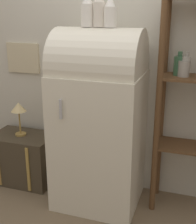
{
  "coord_description": "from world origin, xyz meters",
  "views": [
    {
      "loc": [
        0.81,
        -2.22,
        1.75
      ],
      "look_at": [
        -0.01,
        0.23,
        0.88
      ],
      "focal_mm": 50.0,
      "sensor_mm": 36.0,
      "label": 1
    }
  ],
  "objects_px": {
    "vase_left": "(87,10)",
    "vase_center": "(99,9)",
    "vase_right": "(110,13)",
    "desk_lamp": "(19,110)",
    "suitcase_trunk": "(24,158)",
    "refrigerator": "(99,118)"
  },
  "relations": [
    {
      "from": "vase_right",
      "to": "desk_lamp",
      "type": "xyz_separation_m",
      "value": [
        -0.96,
        0.09,
        -0.92
      ]
    },
    {
      "from": "vase_center",
      "to": "vase_right",
      "type": "xyz_separation_m",
      "value": [
        0.09,
        -0.01,
        -0.02
      ]
    },
    {
      "from": "suitcase_trunk",
      "to": "vase_right",
      "type": "height_order",
      "value": "vase_right"
    },
    {
      "from": "vase_center",
      "to": "desk_lamp",
      "type": "bearing_deg",
      "value": 174.31
    },
    {
      "from": "vase_left",
      "to": "vase_right",
      "type": "height_order",
      "value": "vase_left"
    },
    {
      "from": "vase_center",
      "to": "desk_lamp",
      "type": "height_order",
      "value": "vase_center"
    },
    {
      "from": "vase_center",
      "to": "suitcase_trunk",
      "type": "bearing_deg",
      "value": 174.51
    },
    {
      "from": "refrigerator",
      "to": "vase_left",
      "type": "height_order",
      "value": "vase_left"
    },
    {
      "from": "vase_center",
      "to": "vase_right",
      "type": "bearing_deg",
      "value": -3.5
    },
    {
      "from": "desk_lamp",
      "to": "refrigerator",
      "type": "bearing_deg",
      "value": -5.66
    },
    {
      "from": "desk_lamp",
      "to": "vase_left",
      "type": "bearing_deg",
      "value": -6.57
    },
    {
      "from": "suitcase_trunk",
      "to": "vase_center",
      "type": "relative_size",
      "value": 2.12
    },
    {
      "from": "vase_right",
      "to": "suitcase_trunk",
      "type": "bearing_deg",
      "value": 174.71
    },
    {
      "from": "suitcase_trunk",
      "to": "vase_right",
      "type": "bearing_deg",
      "value": -5.29
    },
    {
      "from": "refrigerator",
      "to": "desk_lamp",
      "type": "xyz_separation_m",
      "value": [
        -0.87,
        0.09,
        -0.05
      ]
    },
    {
      "from": "refrigerator",
      "to": "vase_left",
      "type": "distance_m",
      "value": 0.9
    },
    {
      "from": "vase_right",
      "to": "vase_center",
      "type": "bearing_deg",
      "value": 176.5
    },
    {
      "from": "vase_left",
      "to": "vase_center",
      "type": "xyz_separation_m",
      "value": [
        0.1,
        0.0,
        0.01
      ]
    },
    {
      "from": "vase_right",
      "to": "desk_lamp",
      "type": "relative_size",
      "value": 0.7
    },
    {
      "from": "suitcase_trunk",
      "to": "desk_lamp",
      "type": "relative_size",
      "value": 1.8
    },
    {
      "from": "refrigerator",
      "to": "vase_right",
      "type": "distance_m",
      "value": 0.88
    },
    {
      "from": "desk_lamp",
      "to": "vase_right",
      "type": "bearing_deg",
      "value": -5.48
    }
  ]
}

